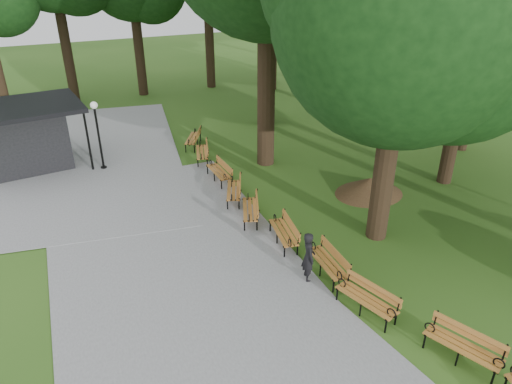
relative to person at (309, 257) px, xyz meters
name	(u,v)px	position (x,y,z in m)	size (l,w,h in m)	color
ground	(341,298)	(0.42, -1.17, -0.81)	(100.00, 100.00, 0.00)	#315E1A
path	(175,276)	(-3.58, 1.83, -0.78)	(12.00, 38.00, 0.06)	gray
person	(309,257)	(0.00, 0.00, 0.00)	(0.59, 0.39, 1.62)	black
kiosk	(22,136)	(-7.27, 12.89, 0.65)	(4.68, 4.07, 2.93)	black
lamp_post	(96,121)	(-4.19, 11.07, 1.46)	(0.32, 0.32, 3.15)	black
dirt_mound	(370,186)	(5.24, 3.81, -0.46)	(2.43, 2.43, 0.70)	#47301C
bench_1	(463,347)	(1.67, -4.32, -0.37)	(1.90, 0.64, 0.88)	#BE732C
bench_2	(366,300)	(0.66, -1.95, -0.37)	(1.90, 0.64, 0.88)	#BE732C
bench_3	(327,263)	(0.65, -0.06, -0.37)	(1.90, 0.64, 0.88)	#BE732C
bench_4	(283,232)	(0.28, 2.04, -0.37)	(1.90, 0.64, 0.88)	#BE732C
bench_5	(250,209)	(-0.07, 3.97, -0.37)	(1.90, 0.64, 0.88)	#BE732C
bench_6	(234,190)	(0.00, 5.66, -0.37)	(1.90, 0.64, 0.88)	#BE732C
bench_7	(219,172)	(0.12, 7.57, -0.37)	(1.90, 0.64, 0.88)	#BE732C
bench_8	(202,152)	(0.21, 10.02, -0.37)	(1.90, 0.64, 0.88)	#BE732C
bench_9	(193,138)	(0.43, 11.98, -0.37)	(1.90, 0.64, 0.88)	#BE732C
lawn_tree_0	(406,14)	(3.44, 1.08, 6.48)	(7.67, 7.67, 11.16)	black
lawn_tree_1	(480,1)	(8.89, 3.34, 6.46)	(5.42, 5.42, 10.04)	black
lawn_tree_5	(491,5)	(12.55, 5.82, 5.97)	(5.79, 5.79, 9.72)	black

